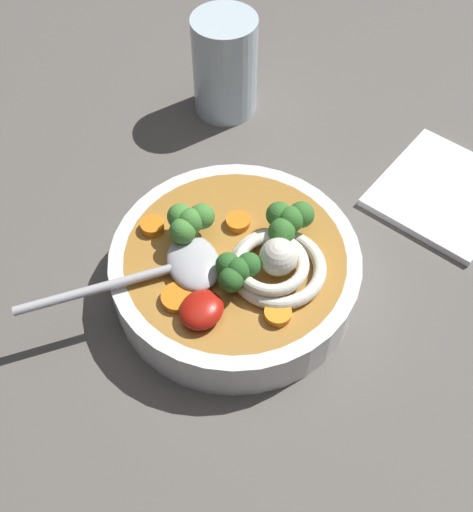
{
  "coord_description": "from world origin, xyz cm",
  "views": [
    {
      "loc": [
        29.29,
        18.46,
        50.73
      ],
      "look_at": [
        2.97,
        0.14,
        7.12
      ],
      "focal_mm": 43.87,
      "sensor_mm": 36.0,
      "label": 1
    }
  ],
  "objects": [
    {
      "name": "carrot_slice_extra_a",
      "position": [
        9.42,
        -1.23,
        7.47
      ],
      "size": [
        2.77,
        2.77,
        0.7
      ],
      "primitive_type": "cylinder",
      "color": "orange",
      "rests_on": "soup_bowl"
    },
    {
      "name": "soup_bowl",
      "position": [
        2.97,
        0.14,
        4.89
      ],
      "size": [
        22.05,
        22.05,
        4.61
      ],
      "color": "white",
      "rests_on": "table_slab"
    },
    {
      "name": "table_slab",
      "position": [
        0.0,
        0.0,
        1.26
      ],
      "size": [
        111.58,
        111.58,
        2.51
      ],
      "primitive_type": "cube",
      "color": "#5B5651",
      "rests_on": "ground"
    },
    {
      "name": "noodle_pile",
      "position": [
        2.48,
        3.81,
        8.27
      ],
      "size": [
        9.17,
        8.99,
        3.69
      ],
      "color": "silver",
      "rests_on": "soup_bowl"
    },
    {
      "name": "chili_sauce_dollop",
      "position": [
        9.46,
        1.25,
        7.98
      ],
      "size": [
        3.83,
        3.44,
        1.72
      ],
      "primitive_type": "ellipsoid",
      "color": "#B2190F",
      "rests_on": "soup_bowl"
    },
    {
      "name": "carrot_slice_center",
      "position": [
        0.4,
        -1.75,
        7.5
      ],
      "size": [
        2.18,
        2.18,
        0.75
      ],
      "primitive_type": "cylinder",
      "color": "orange",
      "rests_on": "soup_bowl"
    },
    {
      "name": "soup_spoon",
      "position": [
        7.2,
        -2.96,
        7.92
      ],
      "size": [
        15.87,
        12.92,
        1.6
      ],
      "rotation": [
        0.0,
        0.0,
        5.65
      ],
      "color": "#B7B7BC",
      "rests_on": "soup_bowl"
    },
    {
      "name": "broccoli_floret_right",
      "position": [
        3.64,
        -4.37,
        9.34
      ],
      "size": [
        4.47,
        3.85,
        3.54
      ],
      "color": "#7A9E60",
      "rests_on": "soup_bowl"
    },
    {
      "name": "broccoli_floret_left",
      "position": [
        5.36,
        1.81,
        9.14
      ],
      "size": [
        4.07,
        3.51,
        3.22
      ],
      "color": "#7A9E60",
      "rests_on": "soup_bowl"
    },
    {
      "name": "drinking_glass",
      "position": [
        -16.85,
        -15.19,
        8.16
      ],
      "size": [
        7.1,
        7.1,
        11.3
      ],
      "primitive_type": "cylinder",
      "color": "silver",
      "rests_on": "table_slab"
    },
    {
      "name": "folded_napkin",
      "position": [
        -18.45,
        11.3,
        2.91
      ],
      "size": [
        14.48,
        13.38,
        0.8
      ],
      "primitive_type": "cube",
      "rotation": [
        0.0,
        0.0,
        -0.08
      ],
      "color": "white",
      "rests_on": "table_slab"
    },
    {
      "name": "carrot_slice_far",
      "position": [
        4.77,
        -7.73,
        7.52
      ],
      "size": [
        2.11,
        2.11,
        0.8
      ],
      "primitive_type": "cylinder",
      "color": "orange",
      "rests_on": "soup_bowl"
    },
    {
      "name": "broccoli_floret_front",
      "position": [
        -1.37,
        2.58,
        9.37
      ],
      "size": [
        4.54,
        3.91,
        3.59
      ],
      "color": "#7A9E60",
      "rests_on": "soup_bowl"
    },
    {
      "name": "carrot_slice_near_spoon",
      "position": [
        6.04,
        6.33,
        7.5
      ],
      "size": [
        2.24,
        2.24,
        0.75
      ],
      "primitive_type": "cylinder",
      "color": "orange",
      "rests_on": "soup_bowl"
    }
  ]
}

